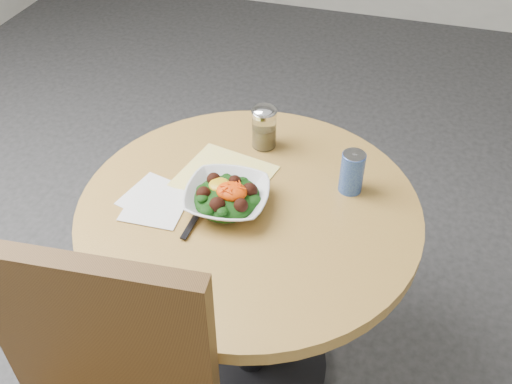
{
  "coord_description": "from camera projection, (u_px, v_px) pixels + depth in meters",
  "views": [
    {
      "loc": [
        0.34,
        -1.05,
        1.75
      ],
      "look_at": [
        0.02,
        -0.01,
        0.81
      ],
      "focal_mm": 40.0,
      "sensor_mm": 36.0,
      "label": 1
    }
  ],
  "objects": [
    {
      "name": "ground",
      "position": [
        251.0,
        364.0,
        1.98
      ],
      "size": [
        6.0,
        6.0,
        0.0
      ],
      "primitive_type": "plane",
      "color": "#2A2A2C",
      "rests_on": "ground"
    },
    {
      "name": "table",
      "position": [
        249.0,
        256.0,
        1.62
      ],
      "size": [
        0.9,
        0.9,
        0.75
      ],
      "color": "black",
      "rests_on": "ground"
    },
    {
      "name": "cloth_napkin",
      "position": [
        225.0,
        176.0,
        1.58
      ],
      "size": [
        0.27,
        0.26,
        0.0
      ],
      "primitive_type": "cube",
      "rotation": [
        0.0,
        0.0,
        -0.2
      ],
      "color": "yellow",
      "rests_on": "table"
    },
    {
      "name": "paper_napkins",
      "position": [
        155.0,
        201.0,
        1.5
      ],
      "size": [
        0.19,
        0.2,
        0.0
      ],
      "color": "silver",
      "rests_on": "table"
    },
    {
      "name": "salad_bowl",
      "position": [
        227.0,
        197.0,
        1.47
      ],
      "size": [
        0.24,
        0.24,
        0.08
      ],
      "color": "silver",
      "rests_on": "table"
    },
    {
      "name": "fork",
      "position": [
        203.0,
        207.0,
        1.47
      ],
      "size": [
        0.03,
        0.23,
        0.0
      ],
      "color": "black",
      "rests_on": "table"
    },
    {
      "name": "spice_shaker",
      "position": [
        264.0,
        127.0,
        1.64
      ],
      "size": [
        0.07,
        0.07,
        0.13
      ],
      "color": "silver",
      "rests_on": "table"
    },
    {
      "name": "beverage_can",
      "position": [
        352.0,
        172.0,
        1.5
      ],
      "size": [
        0.06,
        0.06,
        0.12
      ],
      "color": "navy",
      "rests_on": "table"
    }
  ]
}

